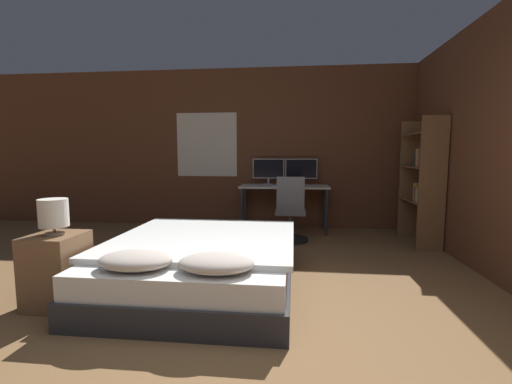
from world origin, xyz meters
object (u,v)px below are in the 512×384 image
(bedside_lamp, at_px, (53,213))
(office_chair, at_px, (290,216))
(desk, at_px, (284,192))
(keyboard, at_px, (284,186))
(monitor_left, at_px, (268,170))
(bed, at_px, (203,263))
(monitor_right, at_px, (301,170))
(bookshelf, at_px, (424,176))
(computer_mouse, at_px, (301,186))
(nightstand, at_px, (57,270))

(bedside_lamp, relative_size, office_chair, 0.31)
(desk, height_order, keyboard, keyboard)
(monitor_left, relative_size, office_chair, 0.56)
(bed, distance_m, monitor_right, 2.94)
(bed, relative_size, monitor_right, 3.78)
(bookshelf, bearing_deg, computer_mouse, 163.17)
(bed, bearing_deg, nightstand, -154.35)
(bedside_lamp, bearing_deg, bookshelf, 32.18)
(bed, relative_size, monitor_left, 3.78)
(bedside_lamp, distance_m, monitor_right, 3.80)
(desk, relative_size, keyboard, 3.90)
(monitor_right, height_order, bookshelf, bookshelf)
(bookshelf, bearing_deg, nightstand, -147.82)
(nightstand, distance_m, office_chair, 2.98)
(desk, distance_m, monitor_right, 0.48)
(office_chair, bearing_deg, bedside_lamp, -129.36)
(desk, relative_size, office_chair, 1.51)
(bed, bearing_deg, bedside_lamp, -154.35)
(desk, height_order, office_chair, office_chair)
(nightstand, relative_size, monitor_right, 1.14)
(office_chair, xyz_separation_m, bookshelf, (1.80, 0.01, 0.59))
(monitor_right, height_order, office_chair, monitor_right)
(monitor_right, bearing_deg, keyboard, -126.35)
(bedside_lamp, distance_m, computer_mouse, 3.49)
(bed, bearing_deg, office_chair, 65.72)
(bedside_lamp, bearing_deg, keyboard, 57.66)
(monitor_left, distance_m, office_chair, 1.15)
(computer_mouse, bearing_deg, monitor_left, 145.76)
(office_chair, bearing_deg, bed, -114.28)
(nightstand, height_order, monitor_right, monitor_right)
(monitor_left, distance_m, computer_mouse, 0.70)
(keyboard, relative_size, office_chair, 0.39)
(bed, bearing_deg, bookshelf, 34.66)
(desk, bearing_deg, office_chair, -81.01)
(nightstand, distance_m, desk, 3.51)
(bed, xyz_separation_m, bedside_lamp, (-1.09, -0.52, 0.54))
(monitor_right, relative_size, computer_mouse, 7.50)
(desk, bearing_deg, monitor_left, 145.56)
(bedside_lamp, bearing_deg, office_chair, 50.64)
(bed, distance_m, bedside_lamp, 1.32)
(nightstand, relative_size, desk, 0.42)
(monitor_left, bearing_deg, desk, -34.44)
(bed, bearing_deg, keyboard, 73.12)
(monitor_right, relative_size, office_chair, 0.56)
(bookshelf, bearing_deg, keyboard, 165.46)
(bedside_lamp, xyz_separation_m, office_chair, (1.89, 2.31, -0.40))
(computer_mouse, relative_size, office_chair, 0.07)
(bookshelf, bearing_deg, monitor_left, 158.34)
(desk, relative_size, bookshelf, 0.82)
(computer_mouse, bearing_deg, bookshelf, -16.83)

